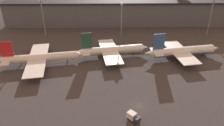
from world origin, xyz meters
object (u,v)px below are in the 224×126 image
airplane_0 (40,58)px  airplane_2 (182,51)px  service_vehicle_2 (133,117)px  airplane_1 (112,50)px

airplane_0 → airplane_2: 74.82m
airplane_0 → service_vehicle_2: bearing=-52.7°
airplane_1 → airplane_2: size_ratio=0.96×
airplane_2 → service_vehicle_2: airplane_2 is taller
airplane_0 → airplane_1: bearing=4.4°
airplane_2 → service_vehicle_2: 56.87m
airplane_1 → airplane_0: bearing=-175.6°
airplane_1 → service_vehicle_2: airplane_1 is taller
service_vehicle_2 → airplane_2: bearing=102.6°
airplane_1 → airplane_2: airplane_2 is taller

